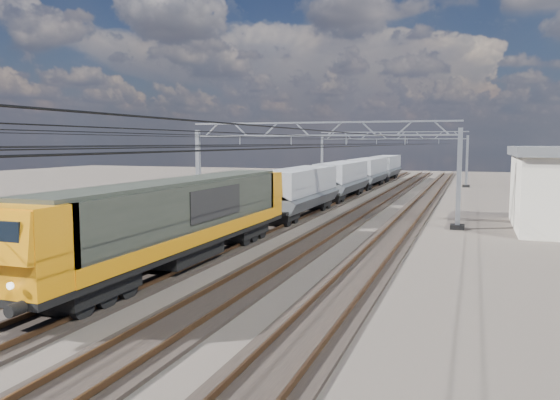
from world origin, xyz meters
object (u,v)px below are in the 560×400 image
(catenary_gantry_far, at_px, (391,156))
(hopper_wagon_third, at_px, (368,170))
(locomotive, at_px, (180,217))
(hopper_wagon_fourth, at_px, (386,166))
(hopper_wagon_lead, at_px, (299,188))
(catenary_gantry_mid, at_px, (318,167))
(hopper_wagon_mid, at_px, (342,177))

(catenary_gantry_far, relative_size, hopper_wagon_third, 1.53)
(catenary_gantry_far, height_order, locomotive, catenary_gantry_far)
(hopper_wagon_third, bearing_deg, hopper_wagon_fourth, 90.00)
(hopper_wagon_lead, bearing_deg, hopper_wagon_fourth, 90.00)
(hopper_wagon_third, bearing_deg, hopper_wagon_lead, -90.00)
(catenary_gantry_mid, height_order, hopper_wagon_lead, catenary_gantry_mid)
(catenary_gantry_mid, relative_size, hopper_wagon_mid, 1.53)
(locomotive, bearing_deg, hopper_wagon_third, 90.00)
(catenary_gantry_mid, distance_m, hopper_wagon_fourth, 44.59)
(catenary_gantry_far, height_order, hopper_wagon_third, catenary_gantry_far)
(hopper_wagon_fourth, bearing_deg, hopper_wagon_lead, -90.00)
(catenary_gantry_mid, xyz_separation_m, hopper_wagon_fourth, (-2.00, 44.52, -1.67))
(catenary_gantry_far, xyz_separation_m, locomotive, (-2.00, -51.78, -1.58))
(catenary_gantry_far, bearing_deg, locomotive, -92.21)
(hopper_wagon_lead, relative_size, hopper_wagon_third, 1.00)
(locomotive, relative_size, hopper_wagon_third, 1.62)
(hopper_wagon_fourth, bearing_deg, catenary_gantry_mid, -87.43)
(catenary_gantry_far, bearing_deg, hopper_wagon_mid, -95.75)
(catenary_gantry_mid, relative_size, catenary_gantry_far, 1.00)
(locomotive, bearing_deg, catenary_gantry_mid, 82.78)
(catenary_gantry_far, xyz_separation_m, hopper_wagon_mid, (-2.00, -19.88, -1.67))
(catenary_gantry_far, relative_size, locomotive, 0.94)
(hopper_wagon_third, distance_m, hopper_wagon_fourth, 14.20)
(hopper_wagon_third, bearing_deg, locomotive, -90.00)
(catenary_gantry_mid, height_order, hopper_wagon_mid, catenary_gantry_mid)
(hopper_wagon_third, xyz_separation_m, hopper_wagon_fourth, (0.00, 14.20, 0.00))
(catenary_gantry_mid, relative_size, locomotive, 0.94)
(catenary_gantry_mid, distance_m, hopper_wagon_mid, 16.33)
(hopper_wagon_mid, bearing_deg, hopper_wagon_fourth, 90.00)
(catenary_gantry_mid, bearing_deg, catenary_gantry_far, 90.00)
(catenary_gantry_mid, relative_size, hopper_wagon_lead, 1.53)
(catenary_gantry_far, distance_m, hopper_wagon_lead, 34.18)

